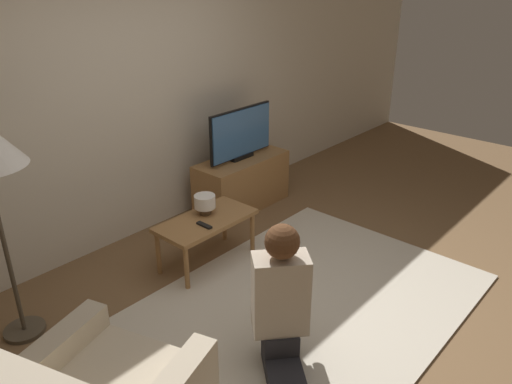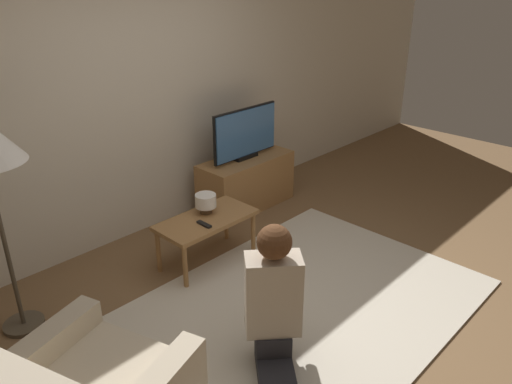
# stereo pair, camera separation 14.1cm
# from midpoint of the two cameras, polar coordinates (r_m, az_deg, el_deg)

# --- Properties ---
(ground_plane) EXTENTS (10.00, 10.00, 0.00)m
(ground_plane) POSITION_cam_midpoint_polar(r_m,az_deg,el_deg) (3.83, 3.80, -13.39)
(ground_plane) COLOR brown
(wall_back) EXTENTS (10.00, 0.06, 2.60)m
(wall_back) POSITION_cam_midpoint_polar(r_m,az_deg,el_deg) (4.59, -15.42, 10.34)
(wall_back) COLOR beige
(wall_back) RESTS_ON ground_plane
(rug) EXTENTS (2.89, 1.94, 0.02)m
(rug) POSITION_cam_midpoint_polar(r_m,az_deg,el_deg) (3.83, 3.80, -13.30)
(rug) COLOR beige
(rug) RESTS_ON ground_plane
(tv_stand) EXTENTS (1.04, 0.44, 0.54)m
(tv_stand) POSITION_cam_midpoint_polar(r_m,az_deg,el_deg) (5.25, -2.39, 1.07)
(tv_stand) COLOR olive
(tv_stand) RESTS_ON ground_plane
(tv) EXTENTS (0.84, 0.08, 0.53)m
(tv) POSITION_cam_midpoint_polar(r_m,az_deg,el_deg) (5.06, -2.52, 6.70)
(tv) COLOR black
(tv) RESTS_ON tv_stand
(coffee_table) EXTENTS (0.85, 0.43, 0.42)m
(coffee_table) POSITION_cam_midpoint_polar(r_m,az_deg,el_deg) (4.22, -6.67, -3.68)
(coffee_table) COLOR olive
(coffee_table) RESTS_ON ground_plane
(person_kneeling) EXTENTS (0.69, 0.73, 0.99)m
(person_kneeling) POSITION_cam_midpoint_polar(r_m,az_deg,el_deg) (3.09, 1.50, -11.78)
(person_kneeling) COLOR #232328
(person_kneeling) RESTS_ON rug
(table_lamp) EXTENTS (0.18, 0.18, 0.17)m
(table_lamp) POSITION_cam_midpoint_polar(r_m,az_deg,el_deg) (4.24, -6.81, -1.24)
(table_lamp) COLOR #4C3823
(table_lamp) RESTS_ON coffee_table
(remote) EXTENTS (0.04, 0.15, 0.02)m
(remote) POSITION_cam_midpoint_polar(r_m,az_deg,el_deg) (4.08, -6.92, -3.80)
(remote) COLOR black
(remote) RESTS_ON coffee_table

